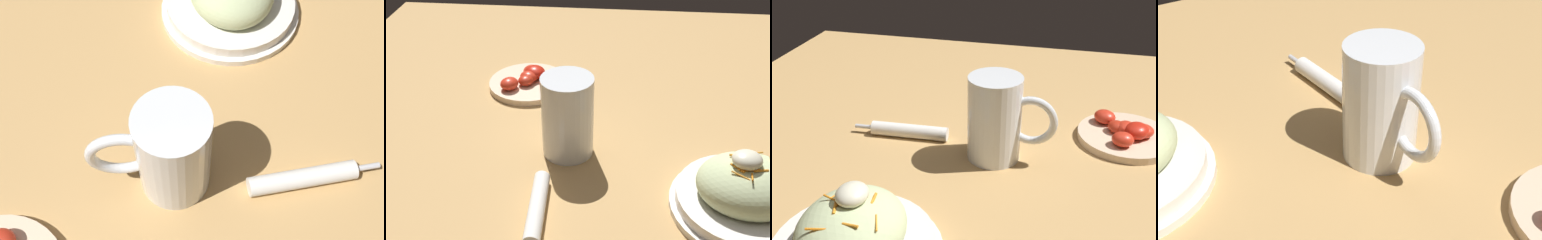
% 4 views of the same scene
% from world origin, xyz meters
% --- Properties ---
extents(ground_plane, '(1.43, 1.43, 0.00)m').
position_xyz_m(ground_plane, '(0.00, 0.00, 0.00)').
color(ground_plane, tan).
extents(salad_plate, '(0.24, 0.24, 0.11)m').
position_xyz_m(salad_plate, '(-0.21, 0.17, 0.04)').
color(salad_plate, white).
rests_on(salad_plate, ground_plane).
extents(beer_mug, '(0.10, 0.16, 0.16)m').
position_xyz_m(beer_mug, '(0.09, 0.04, 0.07)').
color(beer_mug, white).
rests_on(beer_mug, ground_plane).
extents(napkin_roll, '(0.03, 0.19, 0.03)m').
position_xyz_m(napkin_roll, '(0.12, 0.21, 0.01)').
color(napkin_roll, white).
rests_on(napkin_roll, ground_plane).
extents(tomato_plate, '(0.18, 0.18, 0.04)m').
position_xyz_m(tomato_plate, '(0.21, -0.20, 0.01)').
color(tomato_plate, beige).
rests_on(tomato_plate, ground_plane).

